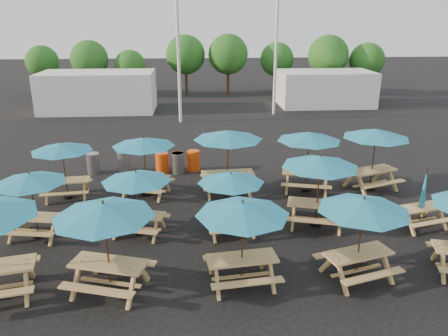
{
  "coord_description": "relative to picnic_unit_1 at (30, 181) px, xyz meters",
  "views": [
    {
      "loc": [
        -1.06,
        -14.12,
        6.57
      ],
      "look_at": [
        0.0,
        1.5,
        1.1
      ],
      "focal_mm": 35.0,
      "sensor_mm": 36.0,
      "label": 1
    }
  ],
  "objects": [
    {
      "name": "picnic_unit_4",
      "position": [
        3.17,
        -0.02,
        -0.02
      ],
      "size": [
        2.61,
        2.61,
        2.1
      ],
      "rotation": [
        0.0,
        0.0,
        -0.26
      ],
      "color": "tan",
      "rests_on": "ground"
    },
    {
      "name": "picnic_unit_10",
      "position": [
        8.92,
        0.19,
        0.25
      ],
      "size": [
        3.04,
        3.04,
        2.42
      ],
      "rotation": [
        0.0,
        0.0,
        -0.28
      ],
      "color": "tan",
      "rests_on": "ground"
    },
    {
      "name": "picnic_unit_9",
      "position": [
        9.16,
        -2.91,
        0.14
      ],
      "size": [
        2.9,
        2.9,
        2.29
      ],
      "rotation": [
        0.0,
        0.0,
        0.29
      ],
      "color": "tan",
      "rests_on": "ground"
    },
    {
      "name": "tree_6",
      "position": [
        16.29,
        24.39,
        1.56
      ],
      "size": [
        3.38,
        3.38,
        5.13
      ],
      "color": "#382314",
      "rests_on": "ground"
    },
    {
      "name": "picnic_unit_8",
      "position": [
        6.22,
        3.14,
        0.39
      ],
      "size": [
        2.76,
        2.76,
        2.57
      ],
      "rotation": [
        0.0,
        0.0,
        0.06
      ],
      "color": "tan",
      "rests_on": "ground"
    },
    {
      "name": "waste_bin_4",
      "position": [
        4.2,
        5.68,
        -1.41
      ],
      "size": [
        0.57,
        0.57,
        0.91
      ],
      "primitive_type": "cylinder",
      "color": "#E6490D",
      "rests_on": "ground"
    },
    {
      "name": "tree_5",
      "position": [
        12.28,
        26.17,
        1.11
      ],
      "size": [
        2.94,
        2.94,
        4.45
      ],
      "color": "#382314",
      "rests_on": "ground"
    },
    {
      "name": "picnic_unit_2",
      "position": [
        0.09,
        3.08,
        0.07
      ],
      "size": [
        2.49,
        2.49,
        2.21
      ],
      "rotation": [
        0.0,
        0.0,
        0.11
      ],
      "color": "tan",
      "rests_on": "ground"
    },
    {
      "name": "mast_0",
      "position": [
        4.06,
        15.5,
        4.13
      ],
      "size": [
        0.2,
        0.2,
        12.0
      ],
      "primitive_type": "cylinder",
      "color": "silver",
      "rests_on": "ground"
    },
    {
      "name": "picnic_unit_13",
      "position": [
        12.3,
        -0.09,
        -1.01
      ],
      "size": [
        1.94,
        1.79,
        2.08
      ],
      "rotation": [
        0.0,
        0.0,
        0.26
      ],
      "color": "tan",
      "rests_on": "ground"
    },
    {
      "name": "picnic_unit_11",
      "position": [
        9.33,
        3.19,
        0.26
      ],
      "size": [
        2.99,
        2.99,
        2.42
      ],
      "rotation": [
        0.0,
        0.0,
        -0.25
      ],
      "color": "tan",
      "rests_on": "ground"
    },
    {
      "name": "picnic_unit_14",
      "position": [
        11.94,
        3.18,
        0.33
      ],
      "size": [
        3.27,
        3.27,
        2.51
      ],
      "rotation": [
        0.0,
        0.0,
        0.35
      ],
      "color": "tan",
      "rests_on": "ground"
    },
    {
      "name": "tree_1",
      "position": [
        -3.68,
        25.4,
        1.29
      ],
      "size": [
        3.11,
        3.11,
        4.72
      ],
      "color": "#382314",
      "rests_on": "ground"
    },
    {
      "name": "waste_bin_0",
      "position": [
        0.5,
        5.86,
        -1.41
      ],
      "size": [
        0.57,
        0.57,
        0.91
      ],
      "primitive_type": "cylinder",
      "color": "gray",
      "rests_on": "ground"
    },
    {
      "name": "waste_bin_3",
      "position": [
        4.21,
        5.64,
        -1.41
      ],
      "size": [
        0.57,
        0.57,
        0.91
      ],
      "primitive_type": "cylinder",
      "color": "gray",
      "rests_on": "ground"
    },
    {
      "name": "waste_bin_2",
      "position": [
        3.51,
        5.74,
        -1.41
      ],
      "size": [
        0.57,
        0.57,
        0.91
      ],
      "primitive_type": "cylinder",
      "color": "#E6490D",
      "rests_on": "ground"
    },
    {
      "name": "picnic_unit_5",
      "position": [
        3.07,
        3.18,
        0.17
      ],
      "size": [
        2.95,
        2.95,
        2.33
      ],
      "rotation": [
        0.0,
        0.0,
        -0.3
      ],
      "color": "tan",
      "rests_on": "ground"
    },
    {
      "name": "tree_3",
      "position": [
        4.31,
        26.21,
        1.54
      ],
      "size": [
        3.36,
        3.36,
        5.09
      ],
      "color": "#382314",
      "rests_on": "ground"
    },
    {
      "name": "tree_7",
      "position": [
        19.69,
        24.42,
        1.13
      ],
      "size": [
        2.95,
        2.95,
        4.48
      ],
      "color": "#382314",
      "rests_on": "ground"
    },
    {
      "name": "picnic_unit_7",
      "position": [
        6.06,
        -0.18,
        -0.08
      ],
      "size": [
        2.38,
        2.38,
        2.04
      ],
      "rotation": [
        0.0,
        0.0,
        0.16
      ],
      "color": "tan",
      "rests_on": "ground"
    },
    {
      "name": "event_tent_1",
      "position": [
        15.06,
        20.5,
        -0.57
      ],
      "size": [
        7.0,
        4.0,
        2.6
      ],
      "primitive_type": "cube",
      "color": "silver",
      "rests_on": "ground"
    },
    {
      "name": "event_tent_0",
      "position": [
        -1.94,
        19.5,
        -0.47
      ],
      "size": [
        8.0,
        4.0,
        2.8
      ],
      "primitive_type": "cube",
      "color": "silver",
      "rests_on": "ground"
    },
    {
      "name": "tree_0",
      "position": [
        -8.01,
        26.75,
        0.96
      ],
      "size": [
        2.8,
        2.8,
        4.24
      ],
      "color": "#382314",
      "rests_on": "ground"
    },
    {
      "name": "mast_1",
      "position": [
        10.56,
        17.5,
        4.13
      ],
      "size": [
        0.2,
        0.2,
        12.0
      ],
      "primitive_type": "cylinder",
      "color": "silver",
      "rests_on": "ground"
    },
    {
      "name": "picnic_unit_6",
      "position": [
        6.11,
        -2.97,
        0.15
      ],
      "size": [
        2.62,
        2.62,
        2.3
      ],
      "rotation": [
        0.0,
        0.0,
        0.12
      ],
      "color": "tan",
      "rests_on": "ground"
    },
    {
      "name": "picnic_unit_3",
      "position": [
        2.79,
        -3.04,
        0.25
      ],
      "size": [
        3.06,
        3.06,
        2.41
      ],
      "rotation": [
        0.0,
        0.0,
        -0.29
      ],
      "color": "tan",
      "rests_on": "ground"
    },
    {
      "name": "ground",
      "position": [
        6.06,
        1.5,
        -1.87
      ],
      "size": [
        120.0,
        120.0,
        0.0
      ],
      "primitive_type": "plane",
      "color": "black",
      "rests_on": "ground"
    },
    {
      "name": "tree_4",
      "position": [
        7.96,
        25.76,
        1.59
      ],
      "size": [
        3.41,
        3.41,
        5.17
      ],
      "color": "#382314",
      "rests_on": "ground"
    },
    {
      "name": "waste_bin_5",
      "position": [
        4.89,
        5.94,
        -1.41
      ],
      "size": [
        0.57,
        0.57,
        0.91
      ],
      "primitive_type": "cylinder",
      "color": "#E6490D",
      "rests_on": "ground"
    },
    {
      "name": "picnic_unit_1",
      "position": [
        0.0,
        0.0,
        0.0
      ],
      "size": [
        2.5,
        2.5,
        2.13
      ],
      "rotation": [
        0.0,
        0.0,
        -0.17
      ],
      "color": "tan",
      "rests_on": "ground"
    },
    {
      "name": "waste_bin_1",
      "position": [
        1.8,
        6.06,
        -1.41
      ],
      "size": [
        0.57,
        0.57,
        0.91
      ],
      "primitive_type": "cylinder",
      "color": "gray",
      "rests_on": "ground"
    },
    {
      "name": "tree_2",
      "position": [
        -0.33,
        25.15,
        0.76
      ],
      "size": [
        2.59,
        2.59,
        3.93
      ],
      "color": "#382314",
      "rests_on": "ground"
    }
  ]
}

